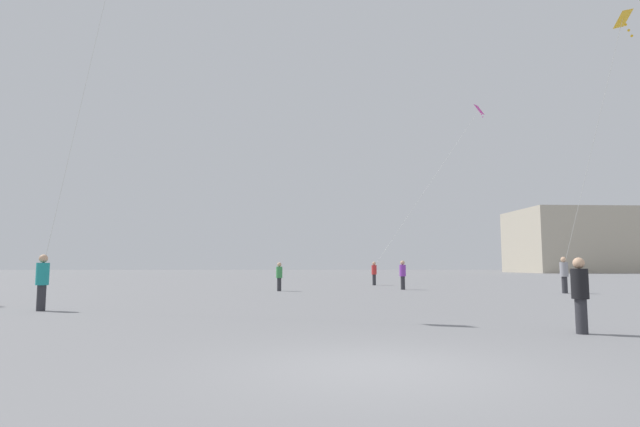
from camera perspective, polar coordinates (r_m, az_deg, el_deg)
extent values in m
plane|color=slate|center=(7.37, 6.68, -16.96)|extent=(300.00, 300.00, 0.00)
cylinder|color=#2D2D33|center=(18.32, -28.83, -8.32)|extent=(0.26, 0.26, 0.80)
cylinder|color=teal|center=(18.29, -28.71, -5.97)|extent=(0.38, 0.38, 0.70)
sphere|color=tan|center=(18.29, -28.64, -4.47)|extent=(0.26, 0.26, 0.26)
cylinder|color=#2D2D33|center=(36.58, 6.11, -7.42)|extent=(0.25, 0.25, 0.76)
cylinder|color=red|center=(36.56, 6.10, -6.31)|extent=(0.36, 0.36, 0.66)
sphere|color=tan|center=(36.56, 6.09, -5.59)|extent=(0.25, 0.25, 0.25)
cylinder|color=#2D2D33|center=(28.34, -4.61, -7.96)|extent=(0.23, 0.23, 0.72)
cylinder|color=#388C47|center=(28.32, -4.60, -6.60)|extent=(0.34, 0.34, 0.62)
sphere|color=tan|center=(28.31, -4.59, -5.73)|extent=(0.23, 0.23, 0.23)
cylinder|color=#2D2D33|center=(28.84, 25.79, -7.24)|extent=(0.27, 0.27, 0.84)
cylinder|color=gray|center=(28.83, 25.72, -5.68)|extent=(0.40, 0.40, 0.73)
sphere|color=tan|center=(28.83, 25.67, -4.69)|extent=(0.27, 0.27, 0.27)
cylinder|color=#2D2D33|center=(12.12, 27.30, -10.23)|extent=(0.24, 0.24, 0.72)
cylinder|color=black|center=(12.08, 27.15, -7.03)|extent=(0.35, 0.35, 0.63)
sphere|color=tan|center=(12.07, 27.05, -4.98)|extent=(0.24, 0.24, 0.24)
cylinder|color=#2D2D33|center=(30.28, 9.29, -7.71)|extent=(0.25, 0.25, 0.77)
cylinder|color=purple|center=(30.26, 9.27, -6.35)|extent=(0.37, 0.37, 0.67)
sphere|color=tan|center=(30.26, 9.25, -5.47)|extent=(0.25, 0.25, 0.25)
pyramid|color=yellow|center=(24.45, 30.80, 18.29)|extent=(1.08, 1.21, 0.50)
sphere|color=yellow|center=(24.46, 31.11, 17.70)|extent=(0.10, 0.10, 0.10)
sphere|color=yellow|center=(24.48, 31.37, 17.17)|extent=(0.10, 0.10, 0.10)
sphere|color=yellow|center=(24.50, 31.62, 16.63)|extent=(0.10, 0.10, 0.10)
cylinder|color=silver|center=(26.04, 28.01, 5.39)|extent=(0.91, 6.93, 9.77)
pyramid|color=#D12899|center=(50.24, 17.49, 11.10)|extent=(1.41, 1.85, 0.88)
sphere|color=#D12899|center=(50.28, 17.58, 10.82)|extent=(0.10, 0.10, 0.10)
sphere|color=#D12899|center=(50.32, 17.69, 10.56)|extent=(0.10, 0.10, 0.10)
sphere|color=#D12899|center=(50.37, 17.81, 10.30)|extent=(0.10, 0.10, 0.10)
cylinder|color=silver|center=(42.73, 12.64, 3.92)|extent=(11.42, 8.91, 14.51)
cylinder|color=silver|center=(18.58, -25.15, 11.58)|extent=(2.01, 0.21, 11.02)
cube|color=#B2A893|center=(108.30, 27.14, -2.79)|extent=(23.53, 17.01, 11.84)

